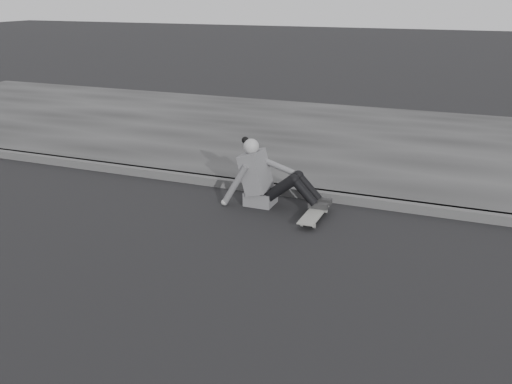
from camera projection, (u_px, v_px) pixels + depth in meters
ground at (315, 301)px, 5.09m from camera, size 80.00×80.00×0.00m
curb at (372, 202)px, 7.32m from camera, size 24.00×0.16×0.12m
sidewalk at (406, 146)px, 9.96m from camera, size 24.00×6.00×0.12m
skateboard at (314, 214)px, 6.89m from camera, size 0.20×0.78×0.09m
seated_woman at (265, 178)px, 7.27m from camera, size 1.38×0.46×0.88m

